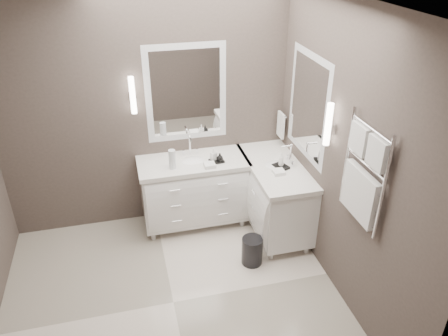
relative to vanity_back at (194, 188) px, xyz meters
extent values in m
cube|color=silver|center=(-0.45, -1.23, -0.49)|extent=(3.20, 3.00, 0.01)
cube|color=white|center=(-0.45, -1.23, 2.22)|extent=(3.20, 3.00, 0.01)
cube|color=#493F3B|center=(-0.45, 0.28, 0.86)|extent=(3.20, 0.01, 2.70)
cube|color=#493F3B|center=(-0.45, -2.73, 0.86)|extent=(3.20, 0.01, 2.70)
cube|color=#493F3B|center=(1.15, -1.23, 0.86)|extent=(0.01, 3.00, 2.70)
cube|color=white|center=(0.00, 0.00, -0.04)|extent=(1.20, 0.55, 0.70)
cube|color=white|center=(0.00, 0.00, 0.34)|extent=(1.24, 0.59, 0.05)
ellipsoid|color=white|center=(0.00, 0.00, 0.32)|extent=(0.36, 0.28, 0.12)
cylinder|color=white|center=(0.00, 0.16, 0.47)|extent=(0.02, 0.02, 0.22)
cube|color=white|center=(0.88, -0.33, -0.04)|extent=(0.55, 1.20, 0.70)
cube|color=white|center=(0.88, -0.33, 0.34)|extent=(0.59, 1.24, 0.05)
ellipsoid|color=white|center=(0.88, -0.33, 0.32)|extent=(0.36, 0.28, 0.12)
cylinder|color=white|center=(1.04, -0.33, 0.47)|extent=(0.02, 0.02, 0.22)
cube|color=white|center=(0.00, 0.26, 1.06)|extent=(0.90, 0.02, 1.10)
cube|color=white|center=(0.00, 0.26, 1.06)|extent=(0.77, 0.02, 0.96)
cube|color=white|center=(1.14, -0.43, 1.06)|extent=(0.02, 0.90, 1.10)
cube|color=white|center=(1.14, -0.43, 1.06)|extent=(0.02, 0.90, 0.96)
cube|color=white|center=(-0.58, 0.20, 1.06)|extent=(0.05, 0.05, 0.10)
cylinder|color=white|center=(-0.58, 0.20, 1.11)|extent=(0.06, 0.06, 0.40)
cube|color=white|center=(1.08, -1.01, 1.06)|extent=(0.05, 0.05, 0.10)
cylinder|color=white|center=(1.08, -1.01, 1.11)|extent=(0.06, 0.06, 0.40)
cylinder|color=white|center=(1.10, 0.13, 0.76)|extent=(0.02, 0.22, 0.02)
cube|color=white|center=(1.08, 0.13, 0.62)|extent=(0.03, 0.17, 0.30)
cylinder|color=white|center=(1.10, -1.90, 0.96)|extent=(0.03, 0.03, 0.90)
cylinder|color=white|center=(1.10, -1.35, 0.96)|extent=(0.03, 0.03, 0.90)
cube|color=white|center=(1.10, -1.76, 1.19)|extent=(0.06, 0.22, 0.24)
cube|color=white|center=(1.10, -1.50, 1.19)|extent=(0.06, 0.22, 0.24)
cube|color=white|center=(1.10, -1.63, 0.75)|extent=(0.06, 0.46, 0.42)
cylinder|color=black|center=(0.45, -0.86, -0.33)|extent=(0.26, 0.26, 0.31)
cube|color=black|center=(0.25, -0.10, 0.38)|extent=(0.17, 0.13, 0.02)
cube|color=black|center=(0.90, -0.40, 0.38)|extent=(0.17, 0.20, 0.03)
cylinder|color=silver|center=(-0.25, -0.12, 0.47)|extent=(0.08, 0.08, 0.22)
imported|color=white|center=(0.22, -0.08, 0.45)|extent=(0.08, 0.08, 0.13)
imported|color=black|center=(0.28, -0.13, 0.44)|extent=(0.10, 0.10, 0.09)
imported|color=white|center=(0.90, -0.40, 0.47)|extent=(0.07, 0.07, 0.15)
camera|label=1|loc=(-0.72, -4.27, 2.69)|focal=35.00mm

